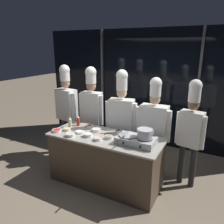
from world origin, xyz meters
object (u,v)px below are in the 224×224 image
chef_sous (92,107)px  chef_pastry (154,124)px  prep_bowl_soy_glaze (118,131)px  prep_bowl_chicken (70,135)px  prep_bowl_chili_flakes (89,127)px  serving_spoon_slotted (110,133)px  prep_bowl_bell_pepper (57,130)px  frying_pan (128,134)px  prep_bowl_garlic (80,132)px  chef_head (66,105)px  stock_pot (145,133)px  prep_bowl_onion (96,130)px  prep_bowl_ginger (67,129)px  prep_bowl_mushrooms (109,137)px  squeeze_bottle_oil (70,122)px  portable_stove (136,140)px  chef_line (121,116)px  prep_bowl_shrimp (98,139)px  chef_apprentice (191,126)px  squeeze_bottle_chili (78,121)px  prep_bowl_bean_sprouts (88,135)px

chef_sous → chef_pastry: size_ratio=1.06×
prep_bowl_soy_glaze → prep_bowl_chicken: size_ratio=0.64×
prep_bowl_chili_flakes → serving_spoon_slotted: 0.47m
prep_bowl_bell_pepper → chef_pastry: chef_pastry is taller
frying_pan → prep_bowl_garlic: size_ratio=3.56×
chef_head → stock_pot: bearing=172.5°
frying_pan → chef_head: size_ratio=0.27×
prep_bowl_garlic → prep_bowl_chili_flakes: size_ratio=1.23×
chef_sous → chef_pastry: 1.31m
frying_pan → prep_bowl_onion: bearing=167.1°
prep_bowl_chili_flakes → prep_bowl_ginger: size_ratio=0.92×
prep_bowl_soy_glaze → prep_bowl_mushrooms: (-0.02, -0.29, 0.00)m
squeeze_bottle_oil → chef_head: (-0.49, 0.53, 0.15)m
frying_pan → prep_bowl_garlic: frying_pan is taller
portable_stove → prep_bowl_bell_pepper: portable_stove is taller
chef_head → chef_line: (1.30, -0.03, -0.04)m
prep_bowl_shrimp → chef_apprentice: bearing=31.9°
stock_pot → squeeze_bottle_chili: size_ratio=1.33×
frying_pan → prep_bowl_chicken: size_ratio=3.31×
prep_bowl_onion → serving_spoon_slotted: 0.27m
prep_bowl_shrimp → chef_line: 0.79m
frying_pan → prep_bowl_shrimp: size_ratio=4.03×
prep_bowl_shrimp → prep_bowl_chicken: prep_bowl_chicken is taller
chef_apprentice → chef_pastry: bearing=9.6°
prep_bowl_ginger → chef_apprentice: 2.09m
squeeze_bottle_chili → prep_bowl_mushrooms: 0.85m
portable_stove → prep_bowl_garlic: 1.01m
prep_bowl_shrimp → prep_bowl_onion: bearing=124.5°
prep_bowl_chicken → chef_head: chef_head is taller
portable_stove → stock_pot: size_ratio=2.24×
serving_spoon_slotted → chef_line: size_ratio=0.13×
prep_bowl_shrimp → prep_bowl_bell_pepper: bearing=-179.4°
stock_pot → prep_bowl_ginger: stock_pot is taller
chef_sous → chef_line: chef_sous is taller
stock_pot → serving_spoon_slotted: 0.71m
prep_bowl_onion → squeeze_bottle_oil: bearing=-176.3°
squeeze_bottle_oil → chef_apprentice: (2.03, 0.52, 0.10)m
prep_bowl_garlic → prep_bowl_chili_flakes: (0.02, 0.27, 0.01)m
stock_pot → prep_bowl_soy_glaze: size_ratio=2.58×
chef_head → chef_pastry: size_ratio=1.07×
prep_bowl_bean_sprouts → prep_bowl_ginger: bearing=174.5°
prep_bowl_garlic → prep_bowl_mushrooms: 0.55m
portable_stove → serving_spoon_slotted: 0.56m
chef_sous → prep_bowl_chicken: bearing=96.6°
frying_pan → prep_bowl_soy_glaze: bearing=138.1°
squeeze_bottle_chili → prep_bowl_ginger: (-0.02, -0.31, -0.06)m
squeeze_bottle_chili → prep_bowl_bell_pepper: bearing=-110.2°
prep_bowl_bean_sprouts → chef_line: size_ratio=0.08×
prep_bowl_onion → chef_apprentice: (1.49, 0.49, 0.16)m
frying_pan → squeeze_bottle_oil: squeeze_bottle_oil is taller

